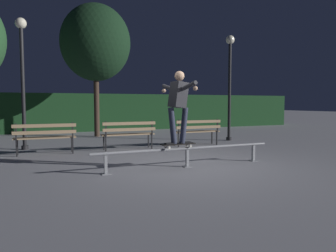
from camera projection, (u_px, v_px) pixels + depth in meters
The scene contains 11 objects.
ground_plane at pixel (186, 166), 6.97m from camera, with size 90.00×90.00×0.00m, color gray.
hedge_backdrop at pixel (97, 112), 16.19m from camera, with size 24.00×1.20×1.88m, color #193D1E.
grind_rail at pixel (187, 151), 6.88m from camera, with size 4.23×0.18×0.44m.
skateboard at pixel (178, 144), 6.78m from camera, with size 0.79×0.27×0.09m.
skateboarder at pixel (178, 101), 6.71m from camera, with size 0.63×1.41×1.56m.
park_bench_leftmost at pixel (45, 135), 8.49m from camera, with size 1.61×0.46×0.88m.
park_bench_left_center at pixel (129, 132), 9.43m from camera, with size 1.61×0.46×0.88m.
park_bench_right_center at pixel (197, 129), 10.36m from camera, with size 1.61×0.46×0.88m.
tree_behind_benches at pixel (96, 43), 13.01m from camera, with size 2.87×2.87×5.48m.
lamp_post_right at pixel (230, 74), 11.70m from camera, with size 0.32×0.32×3.90m.
lamp_post_left at pixel (22, 67), 9.31m from camera, with size 0.32×0.32×3.90m.
Camera 1 is at (-3.12, -6.16, 1.39)m, focal length 33.64 mm.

